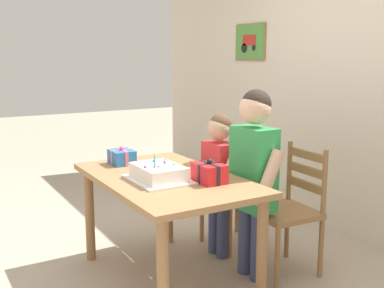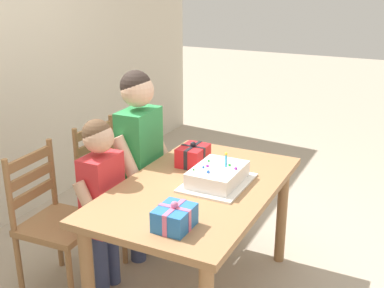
{
  "view_description": "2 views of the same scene",
  "coord_description": "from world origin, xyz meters",
  "px_view_note": "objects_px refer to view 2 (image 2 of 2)",
  "views": [
    {
      "loc": [
        2.72,
        -1.4,
        1.55
      ],
      "look_at": [
        0.06,
        0.17,
        0.97
      ],
      "focal_mm": 43.89,
      "sensor_mm": 36.0,
      "label": 1
    },
    {
      "loc": [
        -2.26,
        -1.09,
        1.89
      ],
      "look_at": [
        0.02,
        0.05,
        0.99
      ],
      "focal_mm": 44.67,
      "sensor_mm": 36.0,
      "label": 2
    }
  ],
  "objects_px": {
    "dining_table": "(198,202)",
    "chair_right": "(113,185)",
    "chair_left": "(55,221)",
    "child_younger": "(102,190)",
    "birthday_cake": "(218,176)",
    "gift_box_red_large": "(193,155)",
    "child_older": "(140,148)",
    "gift_box_beside_cake": "(175,218)"
  },
  "relations": [
    {
      "from": "dining_table",
      "to": "gift_box_beside_cake",
      "type": "relative_size",
      "value": 7.02
    },
    {
      "from": "dining_table",
      "to": "chair_right",
      "type": "distance_m",
      "value": 0.9
    },
    {
      "from": "gift_box_red_large",
      "to": "chair_left",
      "type": "height_order",
      "value": "chair_left"
    },
    {
      "from": "chair_left",
      "to": "child_older",
      "type": "height_order",
      "value": "child_older"
    },
    {
      "from": "chair_right",
      "to": "child_younger",
      "type": "bearing_deg",
      "value": -149.95
    },
    {
      "from": "dining_table",
      "to": "birthday_cake",
      "type": "distance_m",
      "value": 0.19
    },
    {
      "from": "gift_box_beside_cake",
      "to": "chair_left",
      "type": "xyz_separation_m",
      "value": [
        0.19,
        0.94,
        -0.34
      ]
    },
    {
      "from": "gift_box_beside_cake",
      "to": "chair_right",
      "type": "relative_size",
      "value": 0.21
    },
    {
      "from": "gift_box_red_large",
      "to": "child_older",
      "type": "bearing_deg",
      "value": 94.75
    },
    {
      "from": "chair_left",
      "to": "child_younger",
      "type": "xyz_separation_m",
      "value": [
        0.12,
        -0.28,
        0.21
      ]
    },
    {
      "from": "birthday_cake",
      "to": "gift_box_beside_cake",
      "type": "xyz_separation_m",
      "value": [
        -0.56,
        -0.02,
        0.01
      ]
    },
    {
      "from": "gift_box_beside_cake",
      "to": "chair_right",
      "type": "distance_m",
      "value": 1.28
    },
    {
      "from": "dining_table",
      "to": "gift_box_red_large",
      "type": "relative_size",
      "value": 6.42
    },
    {
      "from": "dining_table",
      "to": "chair_right",
      "type": "relative_size",
      "value": 1.51
    },
    {
      "from": "gift_box_red_large",
      "to": "child_younger",
      "type": "relative_size",
      "value": 0.19
    },
    {
      "from": "chair_right",
      "to": "child_older",
      "type": "bearing_deg",
      "value": -101.96
    },
    {
      "from": "birthday_cake",
      "to": "child_older",
      "type": "bearing_deg",
      "value": 74.92
    },
    {
      "from": "chair_left",
      "to": "chair_right",
      "type": "relative_size",
      "value": 1.0
    },
    {
      "from": "birthday_cake",
      "to": "chair_left",
      "type": "relative_size",
      "value": 0.48
    },
    {
      "from": "gift_box_beside_cake",
      "to": "child_older",
      "type": "bearing_deg",
      "value": 42.01
    },
    {
      "from": "child_older",
      "to": "child_younger",
      "type": "height_order",
      "value": "child_older"
    },
    {
      "from": "dining_table",
      "to": "chair_left",
      "type": "bearing_deg",
      "value": 110.18
    },
    {
      "from": "child_older",
      "to": "chair_left",
      "type": "bearing_deg",
      "value": 152.96
    },
    {
      "from": "chair_left",
      "to": "chair_right",
      "type": "height_order",
      "value": "same"
    },
    {
      "from": "gift_box_beside_cake",
      "to": "child_younger",
      "type": "bearing_deg",
      "value": 64.89
    },
    {
      "from": "birthday_cake",
      "to": "chair_left",
      "type": "height_order",
      "value": "birthday_cake"
    },
    {
      "from": "chair_right",
      "to": "birthday_cake",
      "type": "bearing_deg",
      "value": -104.14
    },
    {
      "from": "dining_table",
      "to": "gift_box_beside_cake",
      "type": "height_order",
      "value": "gift_box_beside_cake"
    },
    {
      "from": "gift_box_red_large",
      "to": "chair_right",
      "type": "xyz_separation_m",
      "value": [
        0.03,
        0.66,
        -0.35
      ]
    },
    {
      "from": "gift_box_red_large",
      "to": "dining_table",
      "type": "bearing_deg",
      "value": -148.66
    },
    {
      "from": "chair_right",
      "to": "child_older",
      "type": "relative_size",
      "value": 0.69
    },
    {
      "from": "birthday_cake",
      "to": "child_younger",
      "type": "relative_size",
      "value": 0.39
    },
    {
      "from": "child_older",
      "to": "child_younger",
      "type": "xyz_separation_m",
      "value": [
        -0.42,
        0.0,
        -0.13
      ]
    },
    {
      "from": "chair_left",
      "to": "chair_right",
      "type": "xyz_separation_m",
      "value": [
        0.61,
        -0.0,
        0.0
      ]
    },
    {
      "from": "birthday_cake",
      "to": "child_younger",
      "type": "bearing_deg",
      "value": 111.52
    },
    {
      "from": "child_older",
      "to": "chair_right",
      "type": "bearing_deg",
      "value": 78.04
    },
    {
      "from": "gift_box_red_large",
      "to": "birthday_cake",
      "type": "bearing_deg",
      "value": -128.04
    },
    {
      "from": "chair_right",
      "to": "dining_table",
      "type": "bearing_deg",
      "value": -110.2
    },
    {
      "from": "child_younger",
      "to": "birthday_cake",
      "type": "bearing_deg",
      "value": -68.48
    },
    {
      "from": "chair_right",
      "to": "child_older",
      "type": "xyz_separation_m",
      "value": [
        -0.06,
        -0.28,
        0.34
      ]
    },
    {
      "from": "birthday_cake",
      "to": "gift_box_red_large",
      "type": "relative_size",
      "value": 2.04
    },
    {
      "from": "gift_box_beside_cake",
      "to": "child_older",
      "type": "relative_size",
      "value": 0.15
    }
  ]
}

